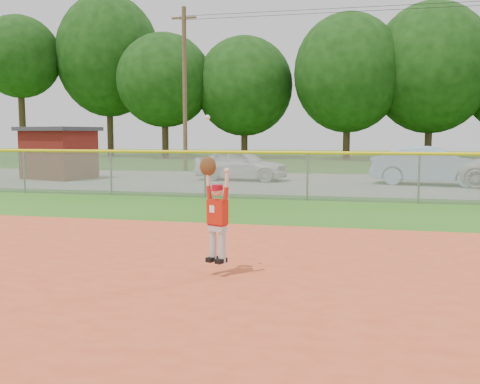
% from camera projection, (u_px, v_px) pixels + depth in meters
% --- Properties ---
extents(ground, '(120.00, 120.00, 0.00)m').
position_uv_depth(ground, '(235.00, 292.00, 7.11)').
color(ground, '#2B6216').
rests_on(ground, ground).
extents(parking_strip, '(44.00, 10.00, 0.03)m').
position_uv_depth(parking_strip, '(321.00, 183.00, 22.63)').
color(parking_strip, gray).
rests_on(parking_strip, ground).
extents(car_white_a, '(4.26, 2.08, 1.40)m').
position_uv_depth(car_white_a, '(241.00, 164.00, 23.61)').
color(car_white_a, white).
rests_on(car_white_a, parking_strip).
extents(car_blue, '(4.92, 2.51, 1.55)m').
position_uv_depth(car_blue, '(432.00, 166.00, 21.47)').
color(car_blue, '#91B8D8').
rests_on(car_blue, parking_strip).
extents(utility_shed, '(3.75, 3.26, 2.39)m').
position_uv_depth(utility_shed, '(59.00, 153.00, 24.44)').
color(utility_shed, '#4F100B').
rests_on(utility_shed, ground).
extents(outfield_fence, '(40.06, 0.10, 1.55)m').
position_uv_depth(outfield_fence, '(307.00, 172.00, 16.71)').
color(outfield_fence, gray).
rests_on(outfield_fence, ground).
extents(power_lines, '(19.40, 0.24, 9.00)m').
position_uv_depth(power_lines, '(350.00, 83.00, 27.72)').
color(power_lines, '#4C3823').
rests_on(power_lines, ground).
extents(tree_line, '(62.37, 13.00, 14.43)m').
position_uv_depth(tree_line, '(354.00, 65.00, 42.84)').
color(tree_line, '#422D1C').
rests_on(tree_line, ground).
extents(ballplayer, '(0.50, 0.33, 2.13)m').
position_uv_depth(ballplayer, '(216.00, 210.00, 7.73)').
color(ballplayer, silver).
rests_on(ballplayer, ground).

